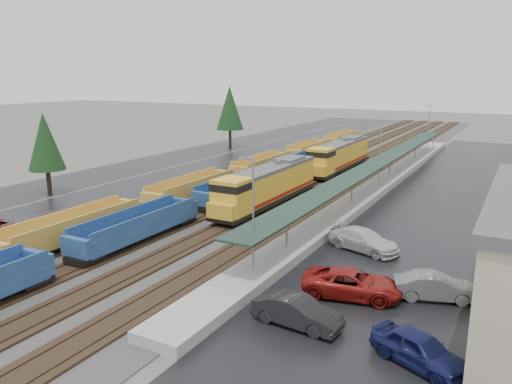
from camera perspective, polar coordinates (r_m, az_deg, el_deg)
ballast_strip at (r=71.80m, az=8.58°, el=2.80°), size 20.00×160.00×0.08m
trackbed at (r=71.78m, az=8.59°, el=2.89°), size 14.60×160.00×0.22m
west_parking_lot at (r=78.13m, az=-1.80°, el=3.77°), size 10.00×160.00×0.02m
west_road at (r=83.59m, az=-7.74°, el=4.28°), size 9.00×160.00×0.02m
east_commuter_lot at (r=58.07m, az=22.87°, el=-0.64°), size 16.00×100.00×0.02m
station_platform at (r=59.52m, az=13.84°, el=1.07°), size 3.00×80.00×8.00m
chainlink_fence at (r=73.90m, az=1.26°, el=4.47°), size 0.08×160.04×2.02m
tree_west_near at (r=59.18m, az=-22.98°, el=5.33°), size 3.96×3.96×9.00m
tree_west_far at (r=89.94m, az=-3.02°, el=9.57°), size 4.84×4.84×11.00m
locomotive_lead at (r=49.18m, az=1.21°, el=0.74°), size 2.81×18.54×4.20m
locomotive_trail at (r=68.18m, az=9.41°, el=4.10°), size 2.81×18.54×4.20m
well_string_yellow at (r=52.44m, az=-7.26°, el=0.18°), size 2.56×107.89×2.27m
well_string_blue at (r=40.34m, az=-13.37°, el=-4.10°), size 2.55×74.06×2.26m
parked_car_east_a at (r=27.04m, az=4.71°, el=-13.46°), size 2.06×4.96×1.60m
parked_car_east_b at (r=30.66m, az=10.90°, el=-10.27°), size 3.85×6.30×1.63m
parked_car_east_c at (r=38.45m, az=12.21°, el=-5.42°), size 3.82×6.02×1.62m
parked_car_east_d at (r=24.83m, az=18.19°, el=-16.74°), size 3.67×5.03×1.59m
parked_car_east_e at (r=31.59m, az=19.84°, el=-10.19°), size 3.11×5.04×1.57m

